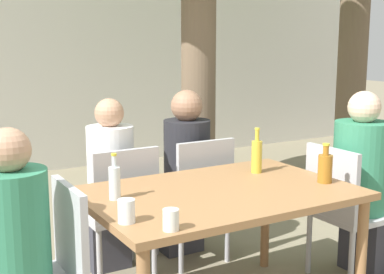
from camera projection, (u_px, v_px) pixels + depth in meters
cafe_building_wall at (32, 55)px, 6.24m from camera, size 10.00×0.08×2.80m
dining_table_front at (219, 203)px, 2.97m from camera, size 1.46×0.98×0.76m
patio_chair_0 at (48, 269)px, 2.52m from camera, size 0.44×0.44×0.91m
patio_chair_1 at (343, 205)px, 3.47m from camera, size 0.44×0.44×0.91m
patio_chair_2 at (120, 206)px, 3.46m from camera, size 0.44×0.44×0.91m
patio_chair_3 at (197, 193)px, 3.75m from camera, size 0.44×0.44×0.91m
person_seated_1 at (368, 193)px, 3.58m from camera, size 0.58×0.36×1.25m
person_seated_2 at (107, 195)px, 3.66m from camera, size 0.31×0.56×1.20m
person_seated_3 at (181, 180)px, 3.94m from camera, size 0.33×0.57×1.23m
amber_bottle_0 at (325, 168)px, 3.09m from camera, size 0.08×0.08×0.23m
water_bottle_1 at (115, 182)px, 2.76m from camera, size 0.06×0.06×0.24m
oil_cruet_2 at (257, 155)px, 3.32m from camera, size 0.07×0.07×0.28m
drinking_glass_0 at (126, 211)px, 2.42m from camera, size 0.08×0.08×0.11m
drinking_glass_1 at (171, 220)px, 2.32m from camera, size 0.07×0.07×0.09m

